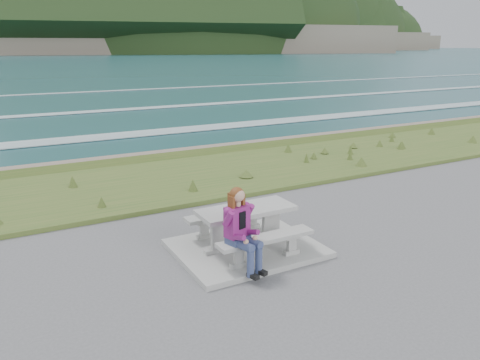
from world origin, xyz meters
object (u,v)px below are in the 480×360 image
Objects in this scene: picnic_table at (246,216)px; bench_seaward at (229,217)px; bench_landward at (266,242)px; seated_woman at (244,241)px.

picnic_table is 0.74m from bench_seaward.
seated_woman reaches higher than bench_landward.
seated_woman reaches higher than bench_seaward.
picnic_table is 1.28× the size of seated_woman.
picnic_table is at bearing 90.00° from bench_landward.
bench_seaward is (0.00, 0.70, -0.23)m from picnic_table.
bench_landward is 1.40m from bench_seaward.
bench_landward and bench_seaward have the same top height.
bench_seaward is at bearing 55.40° from seated_woman.
seated_woman is (-0.51, -1.53, 0.17)m from bench_seaward.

